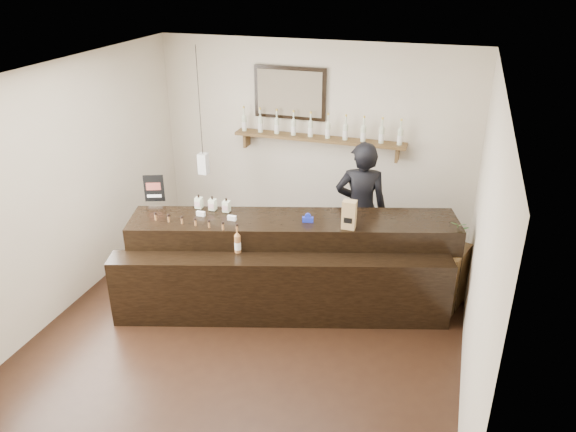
# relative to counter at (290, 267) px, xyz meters

# --- Properties ---
(ground) EXTENTS (5.00, 5.00, 0.00)m
(ground) POSITION_rel_counter_xyz_m (-0.24, -0.56, -0.49)
(ground) COLOR black
(ground) RESTS_ON ground
(room_shell) EXTENTS (5.00, 5.00, 5.00)m
(room_shell) POSITION_rel_counter_xyz_m (-0.24, -0.56, 1.21)
(room_shell) COLOR beige
(room_shell) RESTS_ON ground
(back_wall_decor) EXTENTS (2.66, 0.96, 1.69)m
(back_wall_decor) POSITION_rel_counter_xyz_m (-0.40, 1.81, 1.27)
(back_wall_decor) COLOR brown
(back_wall_decor) RESTS_ON ground
(counter) EXTENTS (3.81, 2.04, 1.23)m
(counter) POSITION_rel_counter_xyz_m (0.00, 0.00, 0.00)
(counter) COLOR black
(counter) RESTS_ON ground
(promo_sign) EXTENTS (0.23, 0.10, 0.34)m
(promo_sign) POSITION_rel_counter_xyz_m (-1.77, 0.12, 0.73)
(promo_sign) COLOR black
(promo_sign) RESTS_ON counter
(paper_bag) EXTENTS (0.15, 0.12, 0.33)m
(paper_bag) POSITION_rel_counter_xyz_m (0.65, 0.09, 0.72)
(paper_bag) COLOR #9D7D4C
(paper_bag) RESTS_ON counter
(tape_dispenser) EXTENTS (0.13, 0.07, 0.11)m
(tape_dispenser) POSITION_rel_counter_xyz_m (0.18, 0.11, 0.60)
(tape_dispenser) COLOR #1928B3
(tape_dispenser) RESTS_ON counter
(side_cabinet) EXTENTS (0.51, 0.60, 0.75)m
(side_cabinet) POSITION_rel_counter_xyz_m (1.76, 0.53, -0.12)
(side_cabinet) COLOR brown
(side_cabinet) RESTS_ON ground
(potted_plant) EXTENTS (0.35, 0.31, 0.39)m
(potted_plant) POSITION_rel_counter_xyz_m (1.76, 0.53, 0.45)
(potted_plant) COLOR #35692A
(potted_plant) RESTS_ON side_cabinet
(shopkeeper) EXTENTS (0.81, 0.62, 2.01)m
(shopkeeper) POSITION_rel_counter_xyz_m (0.63, 0.99, 0.51)
(shopkeeper) COLOR black
(shopkeeper) RESTS_ON ground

